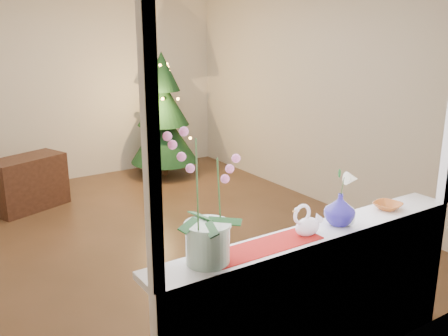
# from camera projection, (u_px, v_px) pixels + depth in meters

# --- Properties ---
(ground) EXTENTS (5.00, 5.00, 0.00)m
(ground) POSITION_uv_depth(u_px,v_px,m) (149.00, 238.00, 5.08)
(ground) COLOR #3E2A19
(ground) RESTS_ON ground
(wall_back) EXTENTS (4.50, 0.10, 2.70)m
(wall_back) POSITION_uv_depth(u_px,v_px,m) (65.00, 83.00, 6.72)
(wall_back) COLOR beige
(wall_back) RESTS_ON ground
(wall_front) EXTENTS (4.50, 0.10, 2.70)m
(wall_front) POSITION_uv_depth(u_px,v_px,m) (337.00, 166.00, 2.70)
(wall_front) COLOR beige
(wall_front) RESTS_ON ground
(wall_right) EXTENTS (0.10, 5.00, 2.70)m
(wall_right) POSITION_uv_depth(u_px,v_px,m) (318.00, 90.00, 5.90)
(wall_right) COLOR beige
(wall_right) RESTS_ON ground
(window_apron) EXTENTS (2.20, 0.08, 0.88)m
(window_apron) POSITION_uv_depth(u_px,v_px,m) (322.00, 311.00, 2.99)
(window_apron) COLOR white
(window_apron) RESTS_ON ground
(windowsill) EXTENTS (2.20, 0.26, 0.04)m
(windowsill) POSITION_uv_depth(u_px,v_px,m) (316.00, 235.00, 2.93)
(windowsill) COLOR white
(windowsill) RESTS_ON window_apron
(window_frame) EXTENTS (2.22, 0.06, 1.60)m
(window_frame) POSITION_uv_depth(u_px,v_px,m) (336.00, 101.00, 2.63)
(window_frame) COLOR white
(window_frame) RESTS_ON windowsill
(runner) EXTENTS (0.70, 0.20, 0.01)m
(runner) POSITION_uv_depth(u_px,v_px,m) (265.00, 246.00, 2.72)
(runner) COLOR maroon
(runner) RESTS_ON windowsill
(orchid_pot) EXTENTS (0.32, 0.32, 0.71)m
(orchid_pot) POSITION_uv_depth(u_px,v_px,m) (207.00, 197.00, 2.45)
(orchid_pot) COLOR white
(orchid_pot) RESTS_ON windowsill
(swan) EXTENTS (0.24, 0.17, 0.19)m
(swan) POSITION_uv_depth(u_px,v_px,m) (308.00, 220.00, 2.85)
(swan) COLOR white
(swan) RESTS_ON windowsill
(blue_vase) EXTENTS (0.24, 0.24, 0.23)m
(blue_vase) POSITION_uv_depth(u_px,v_px,m) (340.00, 207.00, 3.00)
(blue_vase) COLOR navy
(blue_vase) RESTS_ON windowsill
(lily) EXTENTS (0.12, 0.07, 0.17)m
(lily) POSITION_uv_depth(u_px,v_px,m) (342.00, 176.00, 2.95)
(lily) COLOR beige
(lily) RESTS_ON blue_vase
(paperweight) EXTENTS (0.10, 0.10, 0.08)m
(paperweight) POSITION_uv_depth(u_px,v_px,m) (348.00, 220.00, 3.00)
(paperweight) COLOR silver
(paperweight) RESTS_ON windowsill
(amber_dish) EXTENTS (0.18, 0.18, 0.04)m
(amber_dish) POSITION_uv_depth(u_px,v_px,m) (388.00, 206.00, 3.28)
(amber_dish) COLOR #A6531E
(amber_dish) RESTS_ON windowsill
(xmas_tree) EXTENTS (1.13, 1.13, 1.75)m
(xmas_tree) POSITION_uv_depth(u_px,v_px,m) (163.00, 115.00, 7.03)
(xmas_tree) COLOR black
(xmas_tree) RESTS_ON ground
(side_table) EXTENTS (0.93, 0.68, 0.62)m
(side_table) POSITION_uv_depth(u_px,v_px,m) (28.00, 183.00, 5.84)
(side_table) COLOR black
(side_table) RESTS_ON ground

